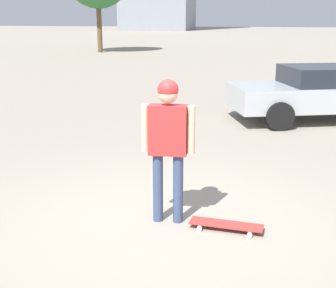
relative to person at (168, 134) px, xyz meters
The scene contains 4 objects.
ground_plane 1.10m from the person, ahead, with size 220.00×220.00×0.00m, color gray.
person is the anchor object (origin of this frame).
skateboard 1.27m from the person, 82.70° to the left, with size 0.34×0.88×0.07m.
car_parked_near 6.87m from the person, 159.95° to the left, with size 3.07×4.56×1.30m.
Camera 1 is at (5.19, 1.13, 2.44)m, focal length 50.00 mm.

